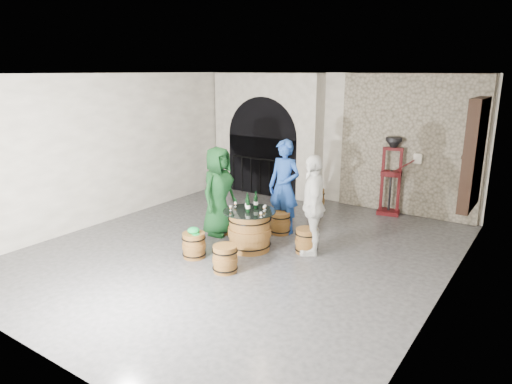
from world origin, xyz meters
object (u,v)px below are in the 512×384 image
Objects in this scene: barrel_table at (250,230)px; person_green at (218,191)px; barrel_stool_near_left at (194,245)px; wine_bottle_center at (248,205)px; wine_bottle_left at (247,203)px; corking_press at (392,170)px; barrel_stool_far at (280,223)px; person_white at (313,205)px; barrel_stool_near_right at (225,259)px; person_blue at (284,187)px; wine_bottle_right at (256,202)px; barrel_stool_left at (219,223)px; side_barrel at (316,201)px; barrel_stool_right at (307,241)px.

barrel_table is 0.54× the size of person_green.
wine_bottle_center is at bearing 51.31° from barrel_stool_near_left.
wine_bottle_left is 3.90m from corking_press.
person_white is at bearing -28.88° from barrel_stool_far.
person_blue is at bearing 95.02° from barrel_stool_near_right.
barrel_stool_near_right is at bearing -74.76° from wine_bottle_left.
barrel_stool_near_right is 1.96m from person_green.
barrel_table is at bearing 106.38° from wine_bottle_center.
barrel_stool_far is 0.75m from person_blue.
barrel_stool_near_left is at bearing -119.91° from wine_bottle_right.
barrel_table is at bearing -18.73° from barrel_stool_left.
side_barrel is (-0.25, 3.78, 0.06)m from barrel_stool_near_right.
person_white is at bearing -64.51° from side_barrel.
wine_bottle_right is at bearing -123.84° from corking_press.
person_blue reaches higher than barrel_stool_left.
barrel_stool_right is at bearing -66.76° from side_barrel.
wine_bottle_left is at bearing 105.24° from barrel_stool_near_right.
corking_press is at bearing 145.16° from person_white.
person_white is 1.18m from wine_bottle_center.
corking_press reaches higher than barrel_stool_left.
barrel_stool_near_right is 3.79m from side_barrel.
corking_press is (1.41, 2.42, 0.08)m from person_blue.
barrel_stool_left is 2.17m from person_white.
person_white is (1.05, 0.50, 0.55)m from barrel_table.
wine_bottle_right is 0.57× the size of side_barrel.
wine_bottle_left is (-1.11, -0.49, -0.03)m from person_white.
barrel_stool_left and barrel_stool_near_left have the same top height.
barrel_stool_left is 1.00× the size of barrel_stool_far.
barrel_stool_left is at bearing -145.13° from barrel_stool_far.
corking_press is at bearing 65.42° from barrel_stool_near_left.
wine_bottle_left and wine_bottle_center have the same top height.
person_blue is at bearing 89.67° from wine_bottle_center.
barrel_stool_far is at bearing 88.47° from barrel_table.
barrel_stool_left is 0.25× the size of person_white.
barrel_stool_near_right is 1.87m from person_white.
side_barrel reaches higher than barrel_stool_far.
barrel_table is 1.07m from barrel_stool_left.
wine_bottle_right is (-0.22, 1.23, 0.66)m from barrel_stool_near_right.
person_blue is (1.04, 0.85, 0.74)m from barrel_stool_left.
barrel_stool_far is 0.24× the size of person_blue.
corking_press is (1.44, 3.61, 0.67)m from barrel_table.
barrel_stool_right is 1.66m from barrel_stool_near_right.
corking_press is (1.22, 4.65, 0.82)m from barrel_stool_near_right.
barrel_table is 0.51× the size of person_blue.
barrel_table is 2.13× the size of barrel_stool_near_right.
wine_bottle_center is at bearing -86.53° from wine_bottle_right.
barrel_stool_near_left is 0.24× the size of person_blue.
person_white is at bearing 25.52° from barrel_table.
barrel_stool_near_left is (-0.61, -0.87, -0.15)m from barrel_table.
barrel_table is 1.18m from person_green.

